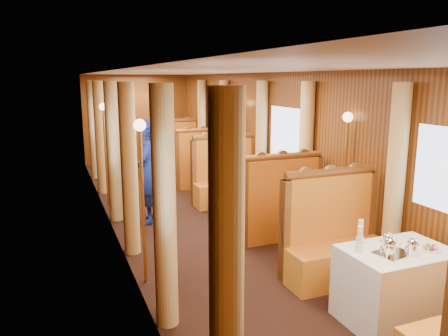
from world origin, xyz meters
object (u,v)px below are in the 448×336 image
teapot_back (388,243)px  banquette_near_aft (335,245)px  steward (148,171)px  passenger (231,169)px  rose_vase_mid (248,166)px  rose_vase_far (189,140)px  table_mid (248,198)px  banquette_mid_fwd (276,211)px  banquette_mid_aft (226,182)px  teapot_right (412,249)px  table_far (188,162)px  table_near (396,285)px  fruit_plate (430,249)px  banquette_far_aft (177,154)px  tea_tray (393,254)px  banquette_far_fwd (202,168)px  teapot_left (390,249)px

teapot_back → banquette_near_aft: bearing=88.4°
steward → passenger: steward is taller
rose_vase_mid → rose_vase_far: same height
table_mid → banquette_mid_fwd: bearing=-90.0°
banquette_mid_aft → teapot_right: (0.00, -4.67, 0.39)m
table_mid → table_far: size_ratio=1.00×
table_near → fruit_plate: fruit_plate is taller
table_mid → banquette_far_aft: 4.51m
rose_vase_mid → rose_vase_far: bearing=89.3°
banquette_mid_fwd → teapot_right: 2.67m
teapot_back → fruit_plate: 0.40m
banquette_mid_fwd → banquette_mid_aft: same height
table_near → tea_tray: (-0.14, -0.07, 0.38)m
table_mid → banquette_mid_aft: bearing=90.0°
table_near → fruit_plate: bearing=-25.1°
table_mid → table_far: same height
table_far → fruit_plate: (0.26, -7.12, 0.39)m
table_mid → steward: 1.76m
banquette_far_fwd → teapot_right: 6.16m
banquette_mid_fwd → teapot_left: (-0.21, -2.59, 0.40)m
table_mid → steward: bearing=164.2°
table_near → teapot_back: size_ratio=6.75×
tea_tray → teapot_right: teapot_right is taller
rose_vase_far → banquette_mid_aft: bearing=-90.7°
teapot_left → steward: steward is taller
tea_tray → teapot_left: size_ratio=1.88×
banquette_mid_fwd → passenger: 1.80m
table_mid → rose_vase_far: (0.03, 3.51, 0.55)m
banquette_mid_fwd → tea_tray: (-0.14, -2.55, 0.33)m
banquette_mid_fwd → banquette_mid_aft: 2.03m
table_far → passenger: size_ratio=1.38×
teapot_back → table_mid: bearing=92.2°
teapot_left → banquette_far_aft: bearing=98.7°
steward → teapot_right: bearing=44.8°
banquette_far_fwd → table_mid: bearing=-90.0°
teapot_back → steward: size_ratio=0.09×
banquette_far_fwd → rose_vase_far: 1.14m
tea_tray → steward: bearing=110.3°
teapot_right → steward: 4.43m
banquette_near_aft → teapot_back: 1.03m
table_far → banquette_mid_aft: bearing=-90.0°
table_far → rose_vase_far: 0.55m
passenger → tea_tray: bearing=-91.8°
table_near → table_mid: size_ratio=1.00×
banquette_mid_fwd → teapot_left: size_ratio=7.41×
banquette_far_fwd → teapot_back: size_ratio=8.62×
table_mid → table_far: (0.00, 3.50, 0.00)m
table_mid → rose_vase_far: size_ratio=2.92×
table_mid → teapot_right: teapot_right is taller
rose_vase_mid → passenger: bearing=89.0°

